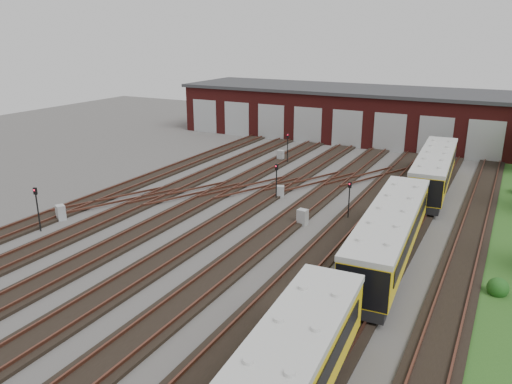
% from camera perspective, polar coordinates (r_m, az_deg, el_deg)
% --- Properties ---
extents(ground, '(120.00, 120.00, 0.00)m').
position_cam_1_polar(ground, '(30.49, -6.23, -7.79)').
color(ground, '#464341').
rests_on(ground, ground).
extents(track_network, '(30.40, 70.00, 0.33)m').
position_cam_1_polar(track_network, '(30.97, -5.89, -7.14)').
color(track_network, black).
rests_on(track_network, ground).
extents(maintenance_shed, '(51.00, 12.50, 6.35)m').
position_cam_1_polar(maintenance_shed, '(65.31, 13.70, 8.60)').
color(maintenance_shed, '#581716').
rests_on(maintenance_shed, ground).
extents(metro_train, '(3.51, 46.79, 3.03)m').
position_cam_1_polar(metro_train, '(30.24, 15.05, -4.65)').
color(metro_train, black).
rests_on(metro_train, ground).
extents(signal_mast_0, '(0.26, 0.24, 3.15)m').
position_cam_1_polar(signal_mast_0, '(36.98, -23.75, -1.24)').
color(signal_mast_0, black).
rests_on(signal_mast_0, ground).
extents(signal_mast_1, '(0.27, 0.25, 3.01)m').
position_cam_1_polar(signal_mast_1, '(40.34, 2.36, 1.69)').
color(signal_mast_1, black).
rests_on(signal_mast_1, ground).
extents(signal_mast_2, '(0.26, 0.24, 3.23)m').
position_cam_1_polar(signal_mast_2, '(51.72, 3.64, 5.43)').
color(signal_mast_2, black).
rests_on(signal_mast_2, ground).
extents(signal_mast_3, '(0.23, 0.22, 2.89)m').
position_cam_1_polar(signal_mast_3, '(36.62, 10.61, -0.45)').
color(signal_mast_3, black).
rests_on(signal_mast_3, ground).
extents(relay_cabinet_0, '(0.85, 0.79, 1.13)m').
position_cam_1_polar(relay_cabinet_0, '(39.08, -21.42, -2.21)').
color(relay_cabinet_0, '#9FA1A3').
rests_on(relay_cabinet_0, ground).
extents(relay_cabinet_1, '(0.68, 0.57, 1.09)m').
position_cam_1_polar(relay_cabinet_1, '(53.51, 2.83, 4.21)').
color(relay_cabinet_1, '#9FA1A3').
rests_on(relay_cabinet_1, ground).
extents(relay_cabinet_2, '(0.73, 0.68, 0.99)m').
position_cam_1_polar(relay_cabinet_2, '(41.41, 2.81, 0.05)').
color(relay_cabinet_2, '#9FA1A3').
rests_on(relay_cabinet_2, ground).
extents(relay_cabinet_3, '(0.82, 0.76, 1.10)m').
position_cam_1_polar(relay_cabinet_3, '(43.57, 16.14, 0.33)').
color(relay_cabinet_3, '#9FA1A3').
rests_on(relay_cabinet_3, ground).
extents(relay_cabinet_4, '(0.75, 0.65, 1.15)m').
position_cam_1_polar(relay_cabinet_4, '(35.63, 5.34, -2.88)').
color(relay_cabinet_4, '#9FA1A3').
rests_on(relay_cabinet_4, ground).
extents(bush_0, '(1.10, 1.10, 1.10)m').
position_cam_1_polar(bush_0, '(29.31, 25.96, -9.54)').
color(bush_0, '#1B4D16').
rests_on(bush_0, ground).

